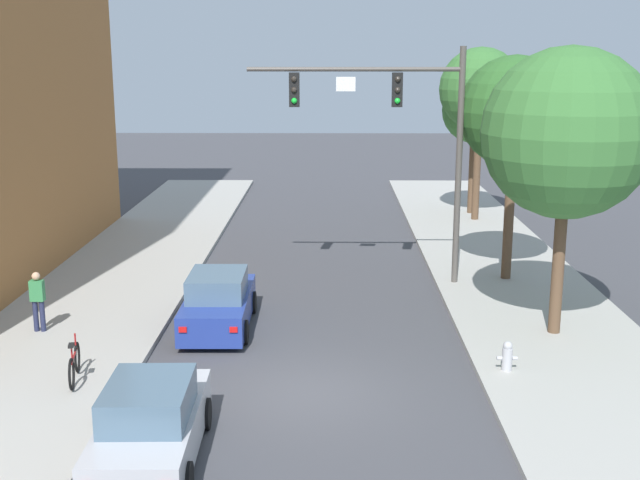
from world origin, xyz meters
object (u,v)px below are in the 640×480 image
object	(u,v)px
pedestrian_sidewalk_left_walker	(38,298)
street_tree_second	(515,112)
traffic_signal_mast	(399,121)
fire_hydrant	(507,356)
bicycle_leaning	(74,364)
street_tree_third	(480,90)
car_lead_blue	(218,303)
street_tree_nearest	(567,134)
car_following_silver	(151,425)
street_tree_farthest	(475,111)

from	to	relation	value
pedestrian_sidewalk_left_walker	street_tree_second	bearing A→B (deg)	21.66
traffic_signal_mast	fire_hydrant	distance (m)	9.18
bicycle_leaning	fire_hydrant	size ratio (longest dim) A/B	2.43
bicycle_leaning	street_tree_third	world-z (taller)	street_tree_third
car_lead_blue	fire_hydrant	bearing A→B (deg)	-24.75
pedestrian_sidewalk_left_walker	street_tree_nearest	bearing A→B (deg)	0.42
traffic_signal_mast	fire_hydrant	xyz separation A→B (m)	(2.01, -7.53, -4.84)
bicycle_leaning	street_tree_nearest	size ratio (longest dim) A/B	0.23
car_following_silver	street_tree_second	world-z (taller)	street_tree_second
car_following_silver	street_tree_second	distance (m)	15.98
bicycle_leaning	street_tree_third	size ratio (longest dim) A/B	0.23
traffic_signal_mast	car_lead_blue	bearing A→B (deg)	-141.27
car_lead_blue	bicycle_leaning	distance (m)	4.91
bicycle_leaning	street_tree_third	distance (m)	22.84
street_tree_nearest	bicycle_leaning	bearing A→B (deg)	-163.82
street_tree_third	bicycle_leaning	bearing A→B (deg)	-123.71
traffic_signal_mast	pedestrian_sidewalk_left_walker	world-z (taller)	traffic_signal_mast
pedestrian_sidewalk_left_walker	car_lead_blue	bearing A→B (deg)	8.94
street_tree_second	street_tree_farthest	world-z (taller)	street_tree_second
pedestrian_sidewalk_left_walker	street_tree_nearest	distance (m)	14.47
pedestrian_sidewalk_left_walker	fire_hydrant	bearing A→B (deg)	-12.25
street_tree_third	street_tree_nearest	bearing A→B (deg)	-91.94
car_following_silver	street_tree_nearest	xyz separation A→B (m)	(9.31, 6.85, 4.72)
car_following_silver	street_tree_second	bearing A→B (deg)	53.06
car_following_silver	traffic_signal_mast	bearing A→B (deg)	64.95
pedestrian_sidewalk_left_walker	fire_hydrant	world-z (taller)	pedestrian_sidewalk_left_walker
fire_hydrant	car_following_silver	bearing A→B (deg)	-150.95
car_lead_blue	street_tree_third	distance (m)	18.05
car_following_silver	pedestrian_sidewalk_left_walker	world-z (taller)	pedestrian_sidewalk_left_walker
street_tree_second	bicycle_leaning	bearing A→B (deg)	-143.13
street_tree_nearest	street_tree_third	size ratio (longest dim) A/B	0.99
street_tree_nearest	street_tree_second	world-z (taller)	street_tree_nearest
traffic_signal_mast	pedestrian_sidewalk_left_walker	distance (m)	11.90
traffic_signal_mast	street_tree_nearest	xyz separation A→B (m)	(3.85, -4.84, 0.10)
fire_hydrant	street_tree_second	size ratio (longest dim) A/B	0.10
street_tree_farthest	car_lead_blue	bearing A→B (deg)	-121.23
street_tree_third	street_tree_second	bearing A→B (deg)	-93.95
pedestrian_sidewalk_left_walker	street_tree_third	size ratio (longest dim) A/B	0.22
car_lead_blue	street_tree_farthest	size ratio (longest dim) A/B	0.68
traffic_signal_mast	car_following_silver	world-z (taller)	traffic_signal_mast
street_tree_nearest	street_tree_farthest	distance (m)	16.57
traffic_signal_mast	street_tree_third	xyz separation A→B (m)	(4.36, 10.21, 0.53)
street_tree_second	street_tree_third	xyz separation A→B (m)	(0.67, 9.73, 0.28)
traffic_signal_mast	street_tree_nearest	size ratio (longest dim) A/B	1.00
bicycle_leaning	street_tree_farthest	size ratio (longest dim) A/B	0.28
car_lead_blue	fire_hydrant	world-z (taller)	car_lead_blue
traffic_signal_mast	street_tree_nearest	world-z (taller)	traffic_signal_mast
pedestrian_sidewalk_left_walker	street_tree_nearest	xyz separation A→B (m)	(13.79, 0.10, 4.38)
bicycle_leaning	car_lead_blue	bearing A→B (deg)	56.07
pedestrian_sidewalk_left_walker	street_tree_farthest	bearing A→B (deg)	49.22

